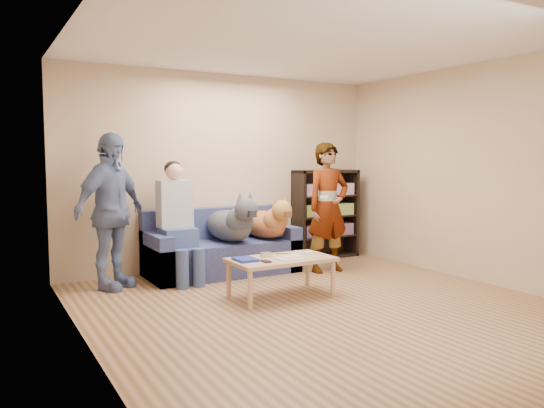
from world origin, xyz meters
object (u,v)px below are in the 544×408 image
person_seated (178,217)px  coffee_table (281,262)px  person_standing_left (110,211)px  sofa (221,251)px  bookshelf (325,212)px  person_standing_right (328,207)px  dog_tan (268,222)px  notebook_blue (245,259)px  camera_silver (266,255)px  dog_gray (232,223)px

person_seated → coffee_table: (0.70, -1.26, -0.40)m
person_standing_left → sofa: size_ratio=0.93×
coffee_table → bookshelf: bookshelf is taller
person_standing_right → dog_tan: size_ratio=1.44×
person_standing_left → notebook_blue: (1.09, -1.20, -0.45)m
notebook_blue → bookshelf: (2.12, 1.57, 0.25)m
notebook_blue → person_seated: size_ratio=0.18×
camera_silver → bookshelf: (1.84, 1.50, 0.23)m
person_standing_right → person_standing_left: bearing=170.4°
notebook_blue → dog_gray: bearing=71.1°
dog_gray → person_standing_right: bearing=-19.7°
bookshelf → person_standing_left: bearing=-173.5°
notebook_blue → person_standing_left: bearing=132.1°
notebook_blue → dog_tan: dog_tan is taller
person_seated → dog_gray: bearing=-3.8°
person_standing_left → person_standing_right: bearing=-45.5°
sofa → dog_gray: bearing=-64.9°
person_standing_right → camera_silver: 1.51m
person_standing_left → person_seated: person_standing_left is taller
person_standing_right → person_standing_left: person_standing_left is taller
person_standing_right → coffee_table: 1.49m
person_seated → coffee_table: 1.50m
person_standing_left → dog_tan: person_standing_left is taller
sofa → notebook_blue: bearing=-103.3°
dog_tan → bookshelf: (1.20, 0.40, 0.04)m
dog_tan → bookshelf: bearing=18.6°
camera_silver → dog_gray: bearing=83.8°
notebook_blue → bookshelf: bearing=36.6°
notebook_blue → dog_tan: (0.91, 1.17, 0.21)m
notebook_blue → coffee_table: 0.41m
person_standing_right → camera_silver: size_ratio=15.24×
bookshelf → person_standing_right: bearing=-123.2°
person_standing_right → coffee_table: bearing=-145.8°
dog_tan → bookshelf: size_ratio=0.90×
camera_silver → coffee_table: camera_silver is taller
camera_silver → sofa: sofa is taller
notebook_blue → dog_tan: bearing=51.9°
notebook_blue → coffee_table: notebook_blue is taller
person_standing_left → dog_gray: (1.49, -0.04, -0.22)m
sofa → coffee_table: (0.08, -1.39, 0.09)m
dog_gray → dog_tan: 0.52m
person_standing_left → person_seated: size_ratio=1.20×
person_standing_left → notebook_blue: bearing=-83.6°
bookshelf → camera_silver: bearing=-140.7°
dog_gray → dog_tan: (0.52, 0.00, -0.02)m
person_standing_right → camera_silver: bearing=-152.3°
sofa → coffee_table: sofa is taller
person_standing_left → dog_gray: size_ratio=1.39×
dog_gray → person_standing_left: bearing=178.5°
coffee_table → bookshelf: 2.38m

